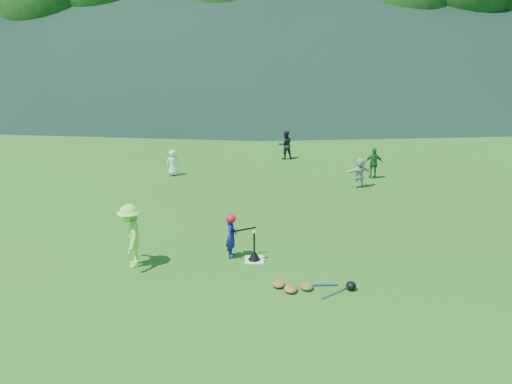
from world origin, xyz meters
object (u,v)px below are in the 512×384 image
fielder_a (173,163)px  batting_tee (254,255)px  home_plate (254,260)px  equipment_pile (307,286)px  adult_coach (131,236)px  fielder_b (286,145)px  fielder_d (360,173)px  fielder_c (374,163)px  batter_child (231,236)px

fielder_a → batting_tee: fielder_a is taller
home_plate → batting_tee: (0.00, 0.00, 0.12)m
fielder_a → equipment_pile: fielder_a is taller
batting_tee → equipment_pile: size_ratio=0.38×
adult_coach → fielder_b: 10.73m
fielder_b → equipment_pile: size_ratio=0.67×
fielder_b → equipment_pile: (0.03, -11.02, -0.54)m
fielder_a → fielder_d: 6.87m
equipment_pile → adult_coach: bearing=165.3°
home_plate → fielder_c: bearing=58.3°
adult_coach → home_plate: bearing=83.2°
home_plate → batting_tee: 0.12m
adult_coach → equipment_pile: 4.19m
home_plate → equipment_pile: size_ratio=0.25×
fielder_c → fielder_b: bearing=-39.3°
equipment_pile → home_plate: bearing=130.2°
adult_coach → equipment_pile: bearing=62.2°
fielder_a → fielder_b: fielder_b is taller
adult_coach → fielder_c: (7.10, 7.20, -0.19)m
batter_child → fielder_c: (4.82, 6.69, 0.03)m
batting_tee → fielder_a: bearing=114.2°
fielder_d → equipment_pile: fielder_d is taller
batter_child → fielder_a: size_ratio=1.10×
adult_coach → fielder_c: size_ratio=1.34×
batter_child → fielder_d: bearing=-31.3°
home_plate → batting_tee: size_ratio=0.66×
adult_coach → batting_tee: bearing=83.2°
batter_child → batting_tee: bearing=-104.3°
home_plate → fielder_a: 7.82m
batting_tee → equipment_pile: (1.15, -1.37, -0.06)m
batter_child → adult_coach: (-2.29, -0.51, 0.22)m
fielder_a → fielder_b: 5.01m
fielder_a → batting_tee: size_ratio=1.44×
fielder_b → fielder_d: 4.56m
adult_coach → fielder_a: 7.45m
home_plate → batting_tee: bearing=0.0°
home_plate → batter_child: size_ratio=0.42×
fielder_b → batting_tee: (-1.12, -9.65, -0.48)m
fielder_b → fielder_c: 4.18m
fielder_b → batting_tee: fielder_b is taller
fielder_b → fielder_d: (2.42, -3.87, -0.07)m
adult_coach → fielder_a: adult_coach is taller
fielder_b → adult_coach: bearing=54.6°
fielder_d → fielder_c: bearing=-142.3°
fielder_d → adult_coach: bearing=24.3°
fielder_c → fielder_d: (-0.72, -1.10, -0.04)m
adult_coach → batting_tee: size_ratio=2.23×
fielder_c → batter_child: bearing=56.4°
adult_coach → batting_tee: adult_coach is taller
fielder_a → fielder_d: bearing=150.0°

